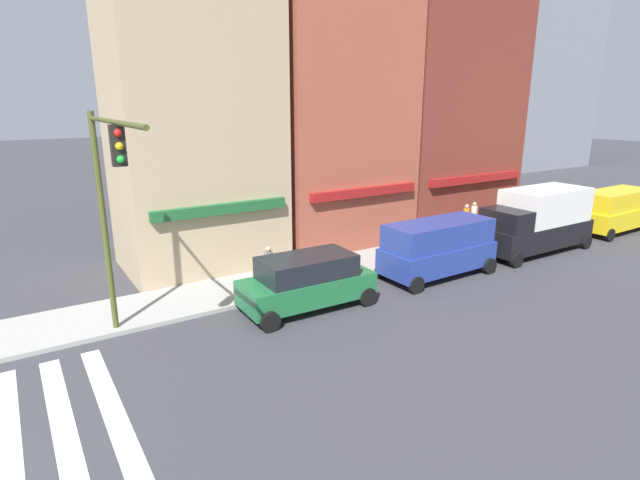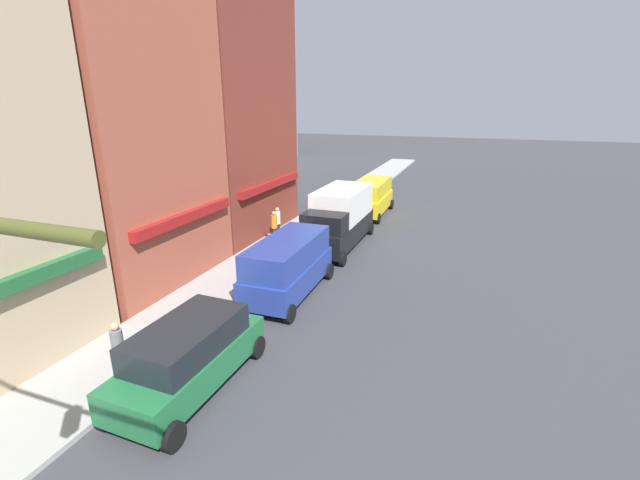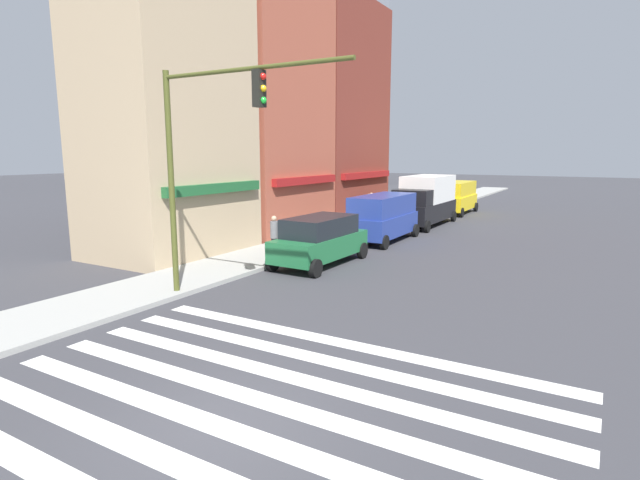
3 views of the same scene
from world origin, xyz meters
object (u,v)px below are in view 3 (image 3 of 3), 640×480
van_yellow (456,196)px  pedestrian_white_shirt (371,206)px  suv_green (320,239)px  box_truck_black (425,200)px  pedestrian_orange_vest (369,207)px  traffic_signal (206,142)px  van_blue (383,216)px  pedestrian_grey_coat (274,236)px

van_yellow → pedestrian_white_shirt: (-7.48, 3.42, -0.21)m
pedestrian_white_shirt → suv_green: bearing=38.5°
box_truck_black → pedestrian_orange_vest: 3.49m
suv_green → box_truck_black: (12.85, -0.00, 0.56)m
traffic_signal → van_yellow: (25.97, -0.24, -3.44)m
traffic_signal → van_yellow: bearing=-0.5°
box_truck_black → pedestrian_orange_vest: box_truck_black is taller
box_truck_black → traffic_signal: bearing=179.7°
traffic_signal → box_truck_black: (18.92, -0.24, -3.14)m
suv_green → van_yellow: 19.90m
traffic_signal → van_blue: (12.39, -0.24, -3.44)m
suv_green → pedestrian_grey_coat: suv_green is taller
box_truck_black → van_yellow: bearing=0.4°
suv_green → box_truck_black: box_truck_black is taller
pedestrian_orange_vest → pedestrian_grey_coat: size_ratio=1.00×
suv_green → pedestrian_orange_vest: size_ratio=2.68×
pedestrian_orange_vest → van_blue: bearing=17.8°
suv_green → van_blue: van_blue is taller
van_yellow → van_blue: bearing=179.3°
traffic_signal → pedestrian_white_shirt: bearing=9.8°
suv_green → box_truck_black: 12.86m
traffic_signal → van_blue: size_ratio=1.36×
van_blue → van_yellow: same height
van_blue → pedestrian_white_shirt: 6.99m
pedestrian_grey_coat → van_yellow: bearing=48.8°
suv_green → pedestrian_grey_coat: 1.93m
suv_green → pedestrian_grey_coat: bearing=108.0°
pedestrian_orange_vest → pedestrian_grey_coat: (-12.16, -1.38, 0.00)m
box_truck_black → pedestrian_white_shirt: bearing=97.7°
van_blue → pedestrian_white_shirt: size_ratio=2.84×
pedestrian_grey_coat → pedestrian_white_shirt: bearing=60.9°
van_blue → pedestrian_grey_coat: van_blue is taller
traffic_signal → box_truck_black: size_ratio=1.10×
van_yellow → pedestrian_grey_coat: van_yellow is taller
traffic_signal → pedestrian_orange_vest: size_ratio=3.85×
van_blue → pedestrian_orange_vest: size_ratio=2.84×
suv_green → box_truck_black: bearing=1.4°
van_blue → van_yellow: size_ratio=1.00×
traffic_signal → pedestrian_grey_coat: (5.52, 1.61, -3.66)m
traffic_signal → suv_green: size_ratio=1.44×
traffic_signal → suv_green: traffic_signal is taller
box_truck_black → pedestrian_white_shirt: (-0.44, 3.42, -0.51)m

